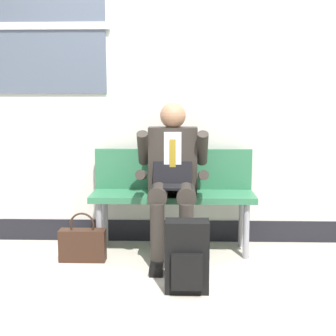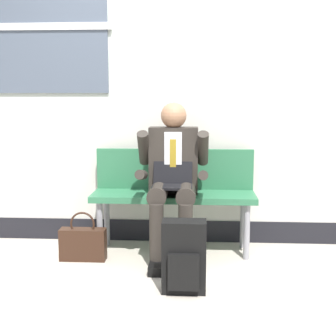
# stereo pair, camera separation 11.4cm
# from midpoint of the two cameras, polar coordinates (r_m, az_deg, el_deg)

# --- Properties ---
(ground_plane) EXTENTS (18.00, 18.00, 0.00)m
(ground_plane) POSITION_cam_midpoint_polar(r_m,az_deg,el_deg) (3.70, -1.52, -11.92)
(ground_plane) COLOR #B2A899
(station_wall) EXTENTS (6.88, 0.17, 2.85)m
(station_wall) POSITION_cam_midpoint_polar(r_m,az_deg,el_deg) (4.16, -1.27, 10.26)
(station_wall) COLOR beige
(station_wall) RESTS_ON ground
(bench_with_person) EXTENTS (1.36, 0.42, 0.86)m
(bench_with_person) POSITION_cam_midpoint_polar(r_m,az_deg,el_deg) (3.95, -0.22, -2.52)
(bench_with_person) COLOR #2D6B47
(bench_with_person) RESTS_ON ground
(person_seated) EXTENTS (0.57, 0.70, 1.26)m
(person_seated) POSITION_cam_midpoint_polar(r_m,az_deg,el_deg) (3.73, -0.32, -0.95)
(person_seated) COLOR #2D2823
(person_seated) RESTS_ON ground
(backpack) EXTENTS (0.29, 0.20, 0.49)m
(backpack) POSITION_cam_midpoint_polar(r_m,az_deg,el_deg) (3.17, 1.28, -10.89)
(backpack) COLOR black
(backpack) RESTS_ON ground
(handbag) EXTENTS (0.37, 0.12, 0.40)m
(handbag) POSITION_cam_midpoint_polar(r_m,az_deg,el_deg) (3.83, -11.28, -9.15)
(handbag) COLOR #331E14
(handbag) RESTS_ON ground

